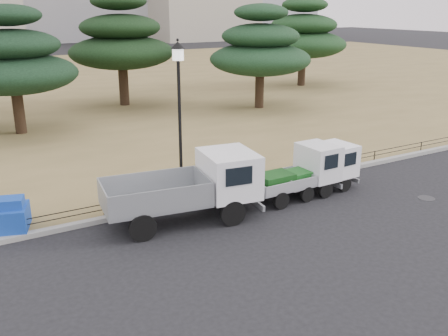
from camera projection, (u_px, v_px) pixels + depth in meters
ground at (256, 224)px, 15.66m from camera, size 220.00×220.00×0.00m
lawn at (49, 89)px, 40.79m from camera, size 120.00×56.00×0.15m
curb at (216, 196)px, 17.77m from camera, size 120.00×0.25×0.16m
truck_large at (191, 185)px, 15.64m from camera, size 5.05×2.52×2.11m
truck_kei_front at (300, 172)px, 17.77m from camera, size 3.40×1.54×1.78m
truck_kei_rear at (321, 169)px, 18.34m from camera, size 3.23×1.53×1.65m
street_lamp at (179, 95)px, 16.32m from camera, size 0.48×0.48×5.31m
pipe_fence at (213, 185)px, 17.78m from camera, size 38.00×0.04×0.40m
tarp_pile at (3, 217)px, 14.85m from camera, size 1.76×1.50×1.00m
manhole at (426, 198)px, 17.78m from camera, size 0.60×0.60×0.01m
pine_center_left at (12, 61)px, 25.11m from camera, size 6.38×6.38×6.49m
pine_center_right at (121, 41)px, 32.43m from camera, size 6.82×6.82×7.24m
pine_east_near at (260, 49)px, 31.66m from camera, size 6.47×6.47×6.54m
pine_east_far at (303, 35)px, 40.70m from camera, size 7.02×7.02×7.05m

